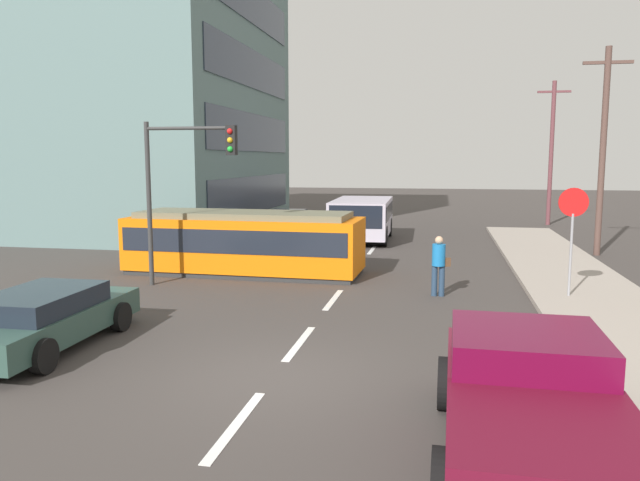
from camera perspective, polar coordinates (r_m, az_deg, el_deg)
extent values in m
plane|color=#3E3835|center=(20.47, 3.20, -3.03)|extent=(120.00, 120.00, 0.00)
cube|color=#A19489|center=(16.83, 24.83, -5.81)|extent=(3.20, 36.00, 0.14)
cube|color=silver|center=(9.20, -7.81, -16.60)|extent=(0.16, 2.40, 0.01)
cube|color=silver|center=(12.81, -1.90, -9.49)|extent=(0.16, 2.40, 0.01)
cube|color=silver|center=(16.60, 1.25, -5.51)|extent=(0.16, 2.40, 0.01)
cube|color=silver|center=(25.66, 4.86, -0.87)|extent=(0.16, 2.40, 0.01)
cube|color=silver|center=(31.58, 6.08, 0.70)|extent=(0.16, 2.40, 0.01)
cube|color=slate|center=(35.89, -19.05, 16.54)|extent=(15.80, 15.34, 19.20)
cube|color=#2D3847|center=(32.27, -6.15, 4.26)|extent=(0.06, 13.04, 1.92)
cube|color=#2D3847|center=(32.25, -6.24, 9.94)|extent=(0.06, 13.04, 1.92)
cube|color=#2D3847|center=(32.54, -6.32, 15.58)|extent=(0.06, 13.04, 1.92)
cube|color=#2D3847|center=(33.14, -6.41, 21.07)|extent=(0.06, 13.04, 1.92)
cube|color=orange|center=(20.45, -7.04, -0.25)|extent=(7.79, 2.72, 1.70)
cube|color=#2D2D2D|center=(20.59, -7.00, -2.80)|extent=(7.63, 2.59, 0.15)
cube|color=#67664F|center=(20.34, -7.08, 2.40)|extent=(7.01, 2.33, 0.20)
cube|color=#1E232D|center=(20.42, -7.05, 0.32)|extent=(7.48, 2.75, 0.75)
cube|color=#B9AFC0|center=(28.49, 3.93, 2.21)|extent=(2.65, 5.57, 1.62)
cube|color=black|center=(25.79, 3.33, 2.20)|extent=(2.25, 0.18, 0.97)
cube|color=black|center=(28.47, 3.94, 2.79)|extent=(2.66, 4.75, 0.65)
cylinder|color=black|center=(26.82, 3.54, 0.47)|extent=(2.57, 0.97, 0.90)
cylinder|color=black|center=(30.30, 4.26, 1.28)|extent=(2.57, 0.97, 0.90)
cylinder|color=#243952|center=(17.28, 10.58, -3.69)|extent=(0.16, 0.16, 0.85)
cylinder|color=#243952|center=(17.28, 11.24, -3.71)|extent=(0.16, 0.16, 0.85)
cylinder|color=#186CB4|center=(17.15, 10.97, -1.33)|extent=(0.36, 0.36, 0.60)
sphere|color=tan|center=(17.09, 11.00, 0.03)|extent=(0.22, 0.22, 0.22)
cube|color=#543622|center=(17.23, 11.69, -1.98)|extent=(0.22, 0.15, 0.24)
cube|color=#5A0C20|center=(8.26, 18.88, -14.80)|extent=(2.08, 5.03, 0.65)
cube|color=#590827|center=(8.58, 18.62, -9.70)|extent=(1.93, 1.93, 0.55)
cube|color=#5A0C20|center=(6.86, 20.39, -16.13)|extent=(2.04, 2.28, 0.12)
cylinder|color=black|center=(9.70, 11.73, -12.88)|extent=(0.29, 0.80, 0.80)
cylinder|color=black|center=(9.90, 23.68, -12.94)|extent=(0.29, 0.80, 0.80)
cube|color=#2E4A41|center=(13.55, -24.12, -6.97)|extent=(1.82, 4.62, 0.55)
cube|color=black|center=(13.32, -24.59, -5.14)|extent=(1.65, 2.55, 0.40)
cylinder|color=black|center=(15.18, -23.88, -6.20)|extent=(0.23, 0.64, 0.64)
cylinder|color=black|center=(14.28, -18.03, -6.75)|extent=(0.23, 0.64, 0.64)
cylinder|color=black|center=(12.03, -24.32, -9.75)|extent=(0.23, 0.64, 0.64)
cube|color=#2F4E3E|center=(24.74, -7.42, -0.03)|extent=(1.87, 4.48, 0.55)
cube|color=black|center=(24.54, -7.55, 1.02)|extent=(1.71, 2.47, 0.40)
cylinder|color=black|center=(26.33, -8.38, -0.02)|extent=(0.22, 0.64, 0.64)
cylinder|color=black|center=(25.76, -4.51, -0.13)|extent=(0.22, 0.64, 0.64)
cylinder|color=black|center=(23.84, -10.56, -0.85)|extent=(0.22, 0.64, 0.64)
cylinder|color=black|center=(23.22, -6.32, -1.00)|extent=(0.22, 0.64, 0.64)
cube|color=navy|center=(31.27, -3.14, 1.60)|extent=(1.90, 4.28, 0.55)
cube|color=black|center=(31.08, -3.22, 2.45)|extent=(1.75, 2.35, 0.40)
cylinder|color=black|center=(32.76, -4.19, 1.52)|extent=(0.22, 0.64, 0.64)
cylinder|color=black|center=(32.32, -0.95, 1.46)|extent=(0.22, 0.64, 0.64)
cylinder|color=black|center=(30.31, -5.47, 1.02)|extent=(0.22, 0.64, 0.64)
cylinder|color=black|center=(29.83, -1.98, 0.94)|extent=(0.22, 0.64, 0.64)
cylinder|color=gray|center=(17.56, 22.26, -1.25)|extent=(0.07, 0.07, 2.20)
cylinder|color=red|center=(17.41, 22.49, 3.30)|extent=(0.76, 0.04, 0.76)
cylinder|color=#333333|center=(18.91, -15.59, 3.23)|extent=(0.14, 0.14, 4.84)
cylinder|color=#333333|center=(18.34, -12.15, 10.16)|extent=(2.60, 0.10, 0.10)
cube|color=black|center=(17.85, -8.23, 9.20)|extent=(0.28, 0.24, 0.84)
sphere|color=red|center=(17.74, -8.38, 10.02)|extent=(0.16, 0.16, 0.16)
sphere|color=gold|center=(17.73, -8.37, 9.21)|extent=(0.16, 0.16, 0.16)
sphere|color=green|center=(17.72, -8.35, 8.41)|extent=(0.16, 0.16, 0.16)
cylinder|color=brown|center=(26.29, 24.77, 7.40)|extent=(0.24, 0.24, 8.00)
cube|color=brown|center=(26.54, 25.19, 14.75)|extent=(1.80, 0.12, 0.12)
cylinder|color=brown|center=(37.57, 20.68, 7.54)|extent=(0.24, 0.24, 8.11)
cube|color=brown|center=(37.76, 20.93, 12.79)|extent=(1.80, 0.12, 0.12)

